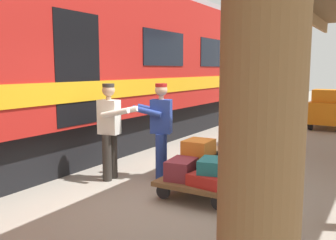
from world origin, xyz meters
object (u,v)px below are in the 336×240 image
object	(u,v)px
porter_by_door	(110,128)
suitcase_black_hardshell	(235,160)
suitcase_tan_vintage	(208,157)
suitcase_navy_fabric	(225,170)
porter_in_overalls	(160,127)
suitcase_red_plastic	(212,178)
luggage_cart	(210,176)
train_car	(23,63)
suitcase_orange_carryall	(199,148)
suitcase_teal_softside	(212,166)
baggage_tug	(329,110)
suitcase_olive_duffel	(195,163)
suitcase_burgundy_valise	(182,169)

from	to	relation	value
porter_by_door	suitcase_black_hardshell	bearing A→B (deg)	-158.85
suitcase_tan_vintage	suitcase_navy_fabric	xyz separation A→B (m)	(-0.51, 0.47, -0.06)
porter_by_door	porter_in_overalls	bearing A→B (deg)	-142.13
suitcase_red_plastic	suitcase_navy_fabric	size ratio (longest dim) A/B	1.31
porter_by_door	luggage_cart	bearing A→B (deg)	-169.97
train_car	porter_by_door	size ratio (longest dim) A/B	9.85
train_car	suitcase_tan_vintage	distance (m)	4.07
suitcase_red_plastic	suitcase_orange_carryall	bearing A→B (deg)	-46.82
train_car	suitcase_tan_vintage	world-z (taller)	train_car
train_car	porter_by_door	bearing A→B (deg)	-177.37
suitcase_teal_softside	baggage_tug	distance (m)	8.27
suitcase_navy_fabric	suitcase_orange_carryall	bearing A→B (deg)	-4.38
suitcase_orange_carryall	porter_by_door	world-z (taller)	porter_by_door
suitcase_olive_duffel	suitcase_tan_vintage	distance (m)	0.47
suitcase_burgundy_valise	suitcase_black_hardshell	world-z (taller)	suitcase_burgundy_valise
suitcase_tan_vintage	suitcase_red_plastic	bearing A→B (deg)	118.45
suitcase_black_hardshell	suitcase_navy_fabric	xyz separation A→B (m)	(0.00, 0.47, -0.06)
suitcase_olive_duffel	suitcase_tan_vintage	bearing A→B (deg)	-90.00
suitcase_black_hardshell	porter_by_door	distance (m)	2.23
suitcase_tan_vintage	suitcase_orange_carryall	size ratio (longest dim) A/B	1.29
suitcase_teal_softside	porter_in_overalls	xyz separation A→B (m)	(1.32, -0.69, 0.37)
suitcase_red_plastic	porter_in_overalls	world-z (taller)	porter_in_overalls
suitcase_tan_vintage	suitcase_black_hardshell	distance (m)	0.51
suitcase_navy_fabric	suitcase_orange_carryall	world-z (taller)	suitcase_orange_carryall
train_car	suitcase_olive_duffel	size ratio (longest dim) A/B	27.42
suitcase_orange_carryall	porter_in_overalls	distance (m)	0.91
luggage_cart	baggage_tug	size ratio (longest dim) A/B	1.01
suitcase_tan_vintage	porter_in_overalls	distance (m)	0.99
luggage_cart	baggage_tug	distance (m)	7.83
suitcase_tan_vintage	baggage_tug	distance (m)	7.39
suitcase_black_hardshell	porter_by_door	xyz separation A→B (m)	(2.03, 0.78, 0.49)
porter_by_door	train_car	bearing A→B (deg)	2.63
suitcase_red_plastic	porter_by_door	bearing A→B (deg)	-4.45
suitcase_tan_vintage	suitcase_navy_fabric	distance (m)	0.70
suitcase_black_hardshell	suitcase_red_plastic	world-z (taller)	suitcase_black_hardshell
luggage_cart	suitcase_black_hardshell	xyz separation A→B (m)	(-0.26, -0.47, 0.19)
porter_by_door	suitcase_burgundy_valise	bearing A→B (deg)	174.06
suitcase_orange_carryall	suitcase_navy_fabric	bearing A→B (deg)	175.62
baggage_tug	suitcase_navy_fabric	bearing A→B (deg)	86.52
suitcase_red_plastic	suitcase_teal_softside	world-z (taller)	suitcase_teal_softside
train_car	baggage_tug	distance (m)	9.51
train_car	suitcase_tan_vintage	bearing A→B (deg)	-166.34
suitcase_teal_softside	baggage_tug	bearing A→B (deg)	-93.35
suitcase_burgundy_valise	suitcase_orange_carryall	xyz separation A→B (m)	(-0.03, -0.51, 0.24)
suitcase_olive_duffel	suitcase_black_hardshell	size ratio (longest dim) A/B	1.21
suitcase_burgundy_valise	suitcase_navy_fabric	world-z (taller)	suitcase_burgundy_valise
suitcase_tan_vintage	suitcase_teal_softside	xyz separation A→B (m)	(-0.50, 0.94, 0.12)
suitcase_tan_vintage	porter_in_overalls	bearing A→B (deg)	16.53
suitcase_teal_softside	luggage_cart	bearing A→B (deg)	-62.19
suitcase_orange_carryall	porter_in_overalls	size ratio (longest dim) A/B	0.28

